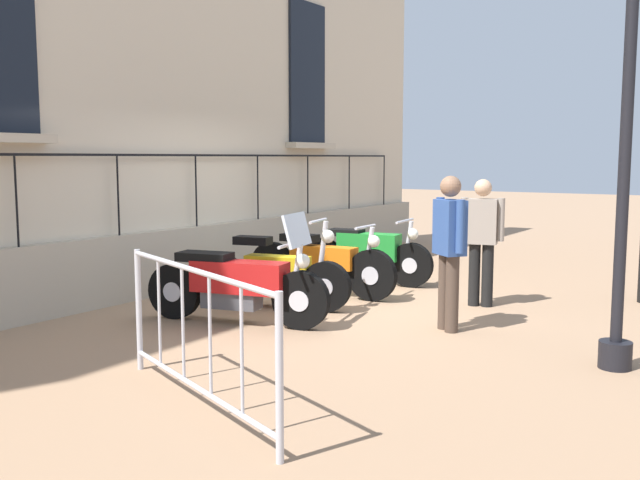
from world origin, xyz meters
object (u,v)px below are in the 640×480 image
at_px(motorcycle_orange, 321,264).
at_px(pedestrian_standing, 482,236).
at_px(motorcycle_yellow, 275,276).
at_px(pedestrian_walking, 449,244).
at_px(motorcycle_red, 237,284).
at_px(crowd_barrier, 196,332).
at_px(motorcycle_green, 366,254).
at_px(lamppost, 631,35).

relative_size(motorcycle_orange, pedestrian_standing, 1.41).
bearing_deg(motorcycle_yellow, pedestrian_walking, 2.58).
bearing_deg(motorcycle_red, motorcycle_yellow, 99.64).
distance_m(crowd_barrier, pedestrian_walking, 3.27).
bearing_deg(motorcycle_red, pedestrian_walking, 25.74).
bearing_deg(pedestrian_walking, motorcycle_green, 136.91).
height_order(motorcycle_yellow, lamppost, lamppost).
bearing_deg(motorcycle_green, motorcycle_yellow, -92.42).
relative_size(motorcycle_red, motorcycle_orange, 0.97).
bearing_deg(crowd_barrier, motorcycle_orange, 111.30).
xyz_separation_m(motorcycle_red, pedestrian_standing, (1.90, 2.38, 0.43)).
bearing_deg(pedestrian_walking, motorcycle_red, -154.26).
xyz_separation_m(lamppost, pedestrian_walking, (-1.76, 0.47, -1.91)).
height_order(motorcycle_orange, lamppost, lamppost).
bearing_deg(motorcycle_green, motorcycle_orange, -93.39).
height_order(motorcycle_yellow, motorcycle_orange, motorcycle_yellow).
xyz_separation_m(motorcycle_green, pedestrian_standing, (1.96, -0.61, 0.44)).
xyz_separation_m(motorcycle_yellow, lamppost, (3.97, -0.37, 2.44)).
distance_m(motorcycle_green, pedestrian_standing, 2.10).
distance_m(motorcycle_yellow, lamppost, 4.68).
height_order(crowd_barrier, pedestrian_walking, pedestrian_walking).
relative_size(motorcycle_orange, crowd_barrier, 1.00).
relative_size(motorcycle_red, lamppost, 0.46).
bearing_deg(motorcycle_yellow, motorcycle_orange, 88.67).
bearing_deg(crowd_barrier, motorcycle_green, 106.38).
height_order(motorcycle_green, pedestrian_walking, pedestrian_walking).
xyz_separation_m(motorcycle_green, crowd_barrier, (1.52, -5.18, 0.13)).
bearing_deg(pedestrian_walking, crowd_barrier, -100.69).
relative_size(motorcycle_yellow, pedestrian_walking, 1.18).
xyz_separation_m(pedestrian_standing, pedestrian_walking, (0.16, -1.38, 0.05)).
relative_size(motorcycle_orange, motorcycle_green, 1.09).
bearing_deg(crowd_barrier, motorcycle_red, 123.57).
height_order(motorcycle_orange, crowd_barrier, crowd_barrier).
height_order(motorcycle_yellow, pedestrian_walking, pedestrian_walking).
height_order(lamppost, crowd_barrier, lamppost).
bearing_deg(motorcycle_orange, motorcycle_red, -86.06).
distance_m(motorcycle_yellow, crowd_barrier, 3.49).
relative_size(lamppost, pedestrian_standing, 2.96).
bearing_deg(crowd_barrier, lamppost, 49.04).
distance_m(motorcycle_red, crowd_barrier, 2.64).
bearing_deg(pedestrian_standing, crowd_barrier, -95.52).
relative_size(motorcycle_green, lamppost, 0.44).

